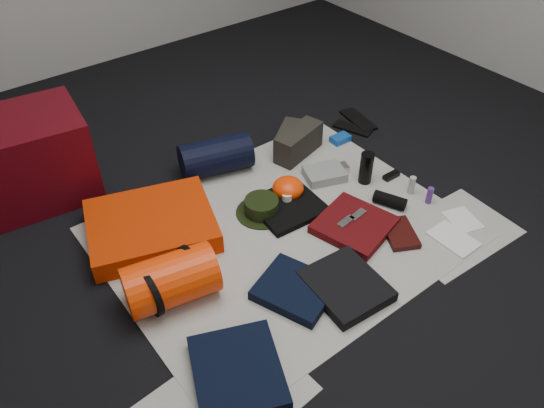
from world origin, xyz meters
TOP-DOWN VIEW (x-y plane):
  - floor at (0.00, 0.00)m, footprint 4.50×4.50m
  - newspaper_mat at (0.00, 0.00)m, footprint 1.60×1.30m
  - newspaper_sheet_front_left at (-0.70, -0.55)m, footprint 0.61×0.44m
  - newspaper_sheet_front_right at (0.65, -0.50)m, footprint 0.60×0.43m
  - red_cabinet at (-0.80, 1.00)m, footprint 0.59×0.51m
  - sleeping_pad at (-0.50, 0.37)m, footprint 0.69×0.63m
  - stuff_sack at (-0.61, -0.03)m, footprint 0.41×0.29m
  - sack_strap_left at (-0.71, -0.03)m, footprint 0.02×0.22m
  - sack_strap_right at (-0.51, -0.03)m, footprint 0.02×0.22m
  - navy_duffel at (0.02, 0.60)m, footprint 0.42×0.29m
  - boonie_brim at (0.00, 0.17)m, footprint 0.27×0.27m
  - boonie_crown at (0.00, 0.17)m, footprint 0.17×0.17m
  - hiking_boot_left at (0.46, 0.53)m, footprint 0.27×0.24m
  - hiking_boot_right at (0.47, 0.45)m, footprint 0.34×0.20m
  - flip_flop_left at (0.91, 0.45)m, footprint 0.16×0.25m
  - flip_flop_right at (1.00, 0.50)m, footprint 0.15×0.29m
  - trousers_navy_a at (-0.61, -0.50)m, footprint 0.43×0.46m
  - trousers_navy_b at (-0.19, -0.32)m, footprint 0.36×0.38m
  - trousers_charcoal at (-0.01, -0.44)m, footprint 0.32×0.35m
  - black_tshirt at (0.12, 0.12)m, footprint 0.34×0.32m
  - red_shirt at (0.29, -0.19)m, footprint 0.40×0.40m
  - orange_stuff_sack at (0.19, 0.20)m, footprint 0.17×0.17m
  - first_aid_pouch at (0.44, 0.20)m, footprint 0.25×0.22m
  - water_bottle at (0.59, 0.04)m, footprint 0.09×0.09m
  - speaker at (0.55, -0.17)m, footprint 0.13×0.18m
  - compact_camera at (0.53, 0.19)m, footprint 0.12×0.09m
  - cyan_case at (0.75, 0.40)m, footprint 0.12×0.08m
  - toiletry_purple at (0.72, -0.28)m, footprint 0.04×0.04m
  - toiletry_clear at (0.71, -0.17)m, footprint 0.04×0.04m
  - paperback_book at (0.42, -0.36)m, footprint 0.22×0.25m
  - map_booklet at (0.60, -0.53)m, footprint 0.15×0.22m
  - map_printout at (0.75, -0.48)m, footprint 0.18×0.20m
  - sunglasses at (0.73, -0.02)m, footprint 0.10×0.04m
  - key_cluster at (-0.59, -0.49)m, footprint 0.07×0.07m
  - tape_roll at (0.14, 0.15)m, footprint 0.05×0.05m
  - energy_bar_a at (0.25, -0.17)m, footprint 0.10×0.05m
  - energy_bar_b at (0.33, -0.17)m, footprint 0.10×0.05m

SIDE VIEW (x-z plane):
  - floor at x=0.00m, z-range -0.02..0.00m
  - newspaper_sheet_front_left at x=-0.70m, z-range 0.00..0.00m
  - newspaper_sheet_front_right at x=0.65m, z-range 0.00..0.00m
  - newspaper_mat at x=0.00m, z-range 0.00..0.01m
  - flip_flop_left at x=0.91m, z-range 0.00..0.01m
  - flip_flop_right at x=1.00m, z-range 0.00..0.02m
  - map_printout at x=0.75m, z-range 0.01..0.01m
  - boonie_brim at x=0.00m, z-range 0.01..0.01m
  - key_cluster at x=-0.59m, z-range 0.01..0.02m
  - map_booklet at x=0.60m, z-range 0.01..0.02m
  - sunglasses at x=0.73m, z-range 0.01..0.03m
  - paperback_book at x=0.42m, z-range 0.01..0.04m
  - black_tshirt at x=0.12m, z-range 0.01..0.04m
  - cyan_case at x=0.75m, z-range 0.01..0.04m
  - compact_camera at x=0.53m, z-range 0.01..0.05m
  - red_shirt at x=0.29m, z-range 0.01..0.05m
  - trousers_navy_b at x=-0.19m, z-range 0.01..0.05m
  - trousers_charcoal at x=-0.01m, z-range 0.01..0.06m
  - first_aid_pouch at x=0.44m, z-range 0.01..0.06m
  - trousers_navy_a at x=-0.61m, z-range 0.01..0.06m
  - speaker at x=0.55m, z-range 0.01..0.07m
  - boonie_crown at x=0.00m, z-range 0.01..0.09m
  - toiletry_purple at x=0.72m, z-range 0.01..0.10m
  - tape_roll at x=0.14m, z-range 0.04..0.07m
  - toiletry_clear at x=0.71m, z-range 0.01..0.11m
  - energy_bar_a at x=0.25m, z-range 0.05..0.06m
  - energy_bar_b at x=0.33m, z-range 0.05..0.06m
  - sleeping_pad at x=-0.50m, z-range 0.01..0.11m
  - orange_stuff_sack at x=0.19m, z-range 0.01..0.11m
  - hiking_boot_left at x=0.46m, z-range 0.01..0.14m
  - hiking_boot_right at x=0.47m, z-range 0.01..0.16m
  - water_bottle at x=0.59m, z-range 0.01..0.18m
  - navy_duffel at x=0.02m, z-range 0.01..0.20m
  - sack_strap_left at x=-0.71m, z-range 0.01..0.22m
  - sack_strap_right at x=-0.51m, z-range 0.01..0.22m
  - stuff_sack at x=-0.61m, z-range 0.01..0.23m
  - red_cabinet at x=-0.80m, z-range 0.00..0.45m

